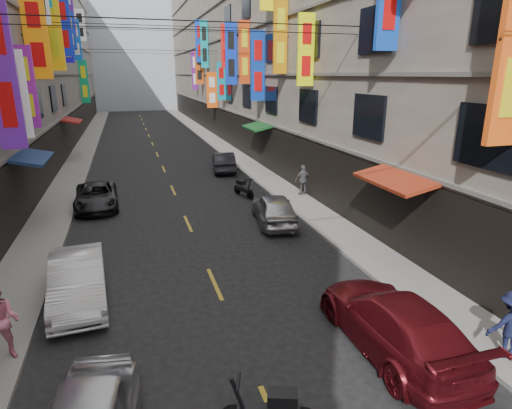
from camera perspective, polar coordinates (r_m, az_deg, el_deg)
sidewalk_left at (r=36.90m, az=-22.40°, el=5.80°), size 2.00×90.00×0.12m
sidewalk_right at (r=37.63m, az=-3.84°, el=7.24°), size 2.00×90.00×0.12m
building_row_right at (r=39.00m, az=5.11°, el=21.45°), size 10.14×90.00×19.00m
haze_block at (r=86.31m, az=-16.17°, el=19.41°), size 18.00×8.00×22.00m
shop_signage at (r=29.15m, az=-13.79°, el=21.76°), size 14.00×55.00×11.79m
street_awnings at (r=20.47m, az=-13.77°, el=6.93°), size 13.99×35.20×0.41m
overhead_cables at (r=24.38m, az=-12.24°, el=22.27°), size 14.00×38.04×1.24m
lane_markings at (r=33.85m, az=-12.66°, el=5.67°), size 0.12×80.20×0.01m
scooter_far_right at (r=23.30m, az=-1.71°, el=2.15°), size 0.75×1.75×1.14m
car_left_mid at (r=13.60m, az=-22.65°, el=-9.25°), size 1.77×4.31×1.39m
car_left_far at (r=22.64m, az=-20.53°, el=1.03°), size 2.16×4.39×1.20m
car_right_near at (r=11.10m, az=17.93°, el=-14.73°), size 2.03×4.96×1.44m
car_right_mid at (r=19.00m, az=2.44°, el=-0.56°), size 2.18×4.20×1.37m
car_right_far at (r=29.48m, az=-4.35°, el=5.71°), size 1.97×4.19×1.33m
pedestrian_rnear at (r=11.68m, az=30.82°, el=-13.57°), size 1.14×0.75×1.63m
pedestrian_rfar at (r=23.17m, az=6.30°, el=3.26°), size 1.01×0.62×1.66m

